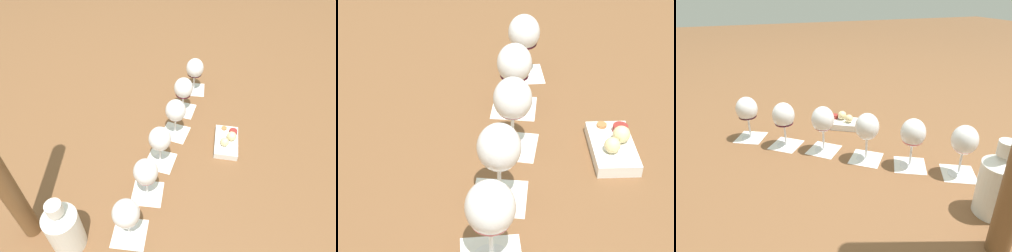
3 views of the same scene
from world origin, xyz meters
The scene contains 15 objects.
ground_plane centered at (0.00, 0.00, 0.00)m, with size 8.00×8.00×0.00m, color brown.
tasting_card_0 centered at (-0.22, -0.29, 0.00)m, with size 0.13×0.13×0.00m.
tasting_card_1 centered at (-0.13, -0.17, 0.00)m, with size 0.13×0.13×0.00m.
tasting_card_2 centered at (-0.05, -0.05, 0.00)m, with size 0.14×0.14×0.00m.
tasting_card_3 centered at (0.05, 0.06, 0.00)m, with size 0.14×0.14×0.00m.
tasting_card_4 centered at (0.13, 0.18, 0.00)m, with size 0.14×0.14×0.00m.
tasting_card_5 centered at (0.23, 0.30, 0.00)m, with size 0.13×0.13×0.00m.
wine_glass_0 centered at (-0.22, -0.29, 0.11)m, with size 0.08×0.08×0.16m.
wine_glass_1 centered at (-0.13, -0.17, 0.11)m, with size 0.08×0.08×0.16m.
wine_glass_2 centered at (-0.05, -0.05, 0.11)m, with size 0.08×0.08×0.16m.
wine_glass_3 centered at (0.05, 0.06, 0.11)m, with size 0.08×0.08×0.16m.
wine_glass_4 centered at (0.13, 0.18, 0.11)m, with size 0.08×0.08×0.16m.
wine_glass_5 centered at (0.23, 0.30, 0.11)m, with size 0.08×0.08×0.16m.
ceramic_vase centered at (-0.39, -0.25, 0.09)m, with size 0.09×0.09×0.20m.
snack_dish centered at (0.21, -0.06, 0.02)m, with size 0.15×0.17×0.06m.
Camera 1 is at (-0.26, -0.71, 0.85)m, focal length 32.00 mm.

